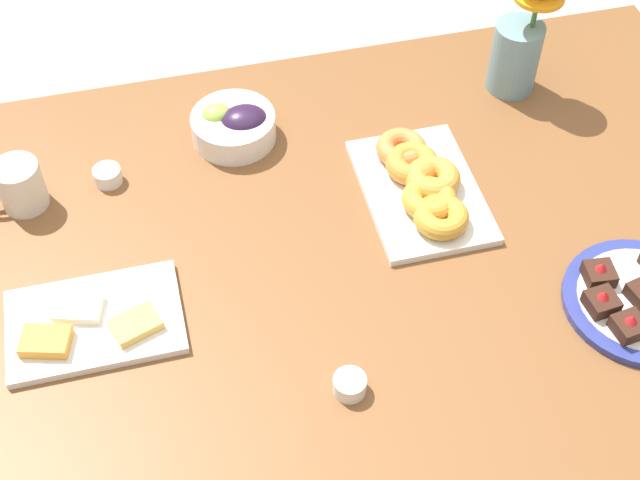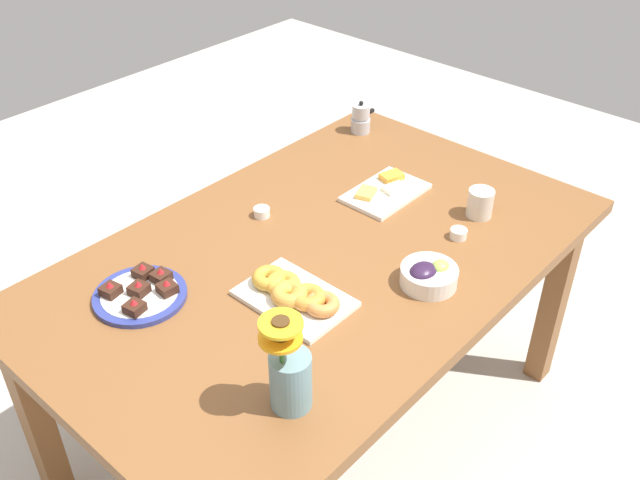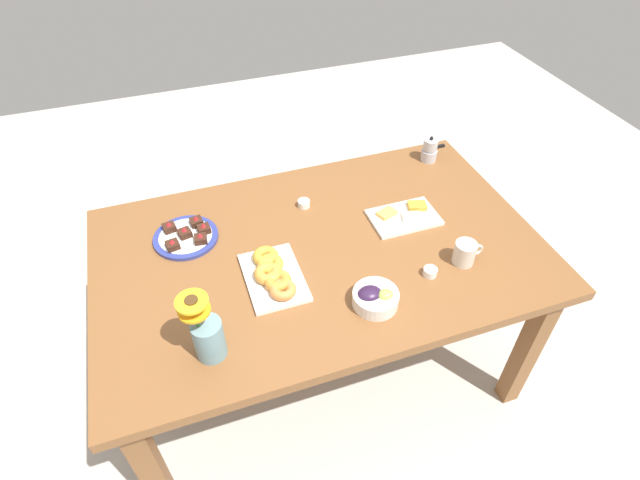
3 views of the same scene
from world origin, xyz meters
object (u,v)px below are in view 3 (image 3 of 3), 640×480
at_px(cheese_platter, 404,216).
at_px(moka_pot, 430,150).
at_px(flower_vase, 207,335).
at_px(dessert_plate, 186,236).
at_px(croissant_platter, 273,274).
at_px(coffee_mug, 465,253).
at_px(jam_cup_honey, 430,272).
at_px(jam_cup_berry, 304,203).
at_px(grape_bowl, 375,298).
at_px(dining_table, 320,264).

xyz_separation_m(cheese_platter, moka_pot, (0.28, 0.33, 0.04)).
bearing_deg(flower_vase, moka_pot, 32.55).
bearing_deg(dessert_plate, croissant_platter, -50.16).
distance_m(coffee_mug, croissant_platter, 0.67).
bearing_deg(jam_cup_honey, coffee_mug, 7.31).
bearing_deg(moka_pot, flower_vase, -147.45).
xyz_separation_m(jam_cup_honey, jam_cup_berry, (-0.29, 0.50, 0.00)).
height_order(grape_bowl, flower_vase, flower_vase).
relative_size(grape_bowl, jam_cup_berry, 3.12).
bearing_deg(dessert_plate, jam_cup_berry, 4.77).
distance_m(jam_cup_honey, dessert_plate, 0.89).
distance_m(dining_table, croissant_platter, 0.24).
xyz_separation_m(grape_bowl, jam_cup_honey, (0.23, 0.06, -0.01)).
xyz_separation_m(dessert_plate, moka_pot, (1.09, 0.17, 0.04)).
relative_size(grape_bowl, dessert_plate, 0.63).
distance_m(coffee_mug, jam_cup_berry, 0.65).
relative_size(dining_table, cheese_platter, 6.15).
xyz_separation_m(croissant_platter, jam_cup_berry, (0.22, 0.34, -0.01)).
xyz_separation_m(dining_table, jam_cup_honey, (0.31, -0.25, 0.10)).
bearing_deg(jam_cup_berry, croissant_platter, -122.73).
distance_m(dining_table, moka_pot, 0.76).
bearing_deg(dining_table, grape_bowl, -74.94).
bearing_deg(cheese_platter, jam_cup_honey, -99.43).
height_order(grape_bowl, cheese_platter, grape_bowl).
bearing_deg(grape_bowl, moka_pot, 50.62).
distance_m(grape_bowl, cheese_platter, 0.45).
bearing_deg(grape_bowl, croissant_platter, 142.88).
bearing_deg(coffee_mug, cheese_platter, 107.91).
height_order(dessert_plate, moka_pot, moka_pot).
relative_size(grape_bowl, flower_vase, 0.60).
bearing_deg(dining_table, croissant_platter, -155.59).
distance_m(grape_bowl, jam_cup_honey, 0.24).
xyz_separation_m(dining_table, coffee_mug, (0.45, -0.23, 0.13)).
bearing_deg(dining_table, dessert_plate, 155.06).
xyz_separation_m(coffee_mug, grape_bowl, (-0.37, -0.07, -0.01)).
bearing_deg(jam_cup_berry, cheese_platter, -29.77).
height_order(grape_bowl, moka_pot, moka_pot).
bearing_deg(cheese_platter, flower_vase, -155.55).
relative_size(coffee_mug, grape_bowl, 0.74).
bearing_deg(cheese_platter, croissant_platter, -165.84).
distance_m(dining_table, flower_vase, 0.58).
bearing_deg(cheese_platter, dessert_plate, 169.00).
relative_size(grape_bowl, croissant_platter, 0.52).
bearing_deg(coffee_mug, jam_cup_honey, -172.69).
xyz_separation_m(jam_cup_berry, dessert_plate, (-0.47, -0.04, -0.00)).
height_order(coffee_mug, jam_cup_berry, coffee_mug).
height_order(coffee_mug, grape_bowl, coffee_mug).
bearing_deg(dessert_plate, cheese_platter, -11.00).
height_order(cheese_platter, jam_cup_honey, cheese_platter).
xyz_separation_m(grape_bowl, cheese_platter, (0.28, 0.35, -0.02)).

